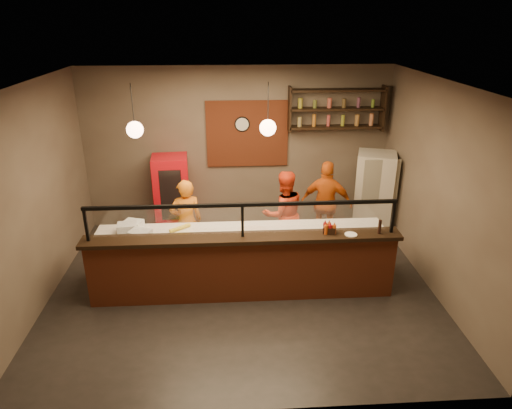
{
  "coord_description": "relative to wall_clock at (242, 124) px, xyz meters",
  "views": [
    {
      "loc": [
        -0.18,
        -6.28,
        4.07
      ],
      "look_at": [
        0.23,
        0.3,
        1.31
      ],
      "focal_mm": 32.0,
      "sensor_mm": 36.0,
      "label": 1
    }
  ],
  "objects": [
    {
      "name": "prep_tub_c",
      "position": [
        -1.64,
        -2.46,
        -1.12
      ],
      "size": [
        0.37,
        0.34,
        0.15
      ],
      "primitive_type": "cube",
      "rotation": [
        0.0,
        0.0,
        -0.4
      ],
      "color": "silver",
      "rests_on": "worktop"
    },
    {
      "name": "wall_shelving",
      "position": [
        1.8,
        -0.14,
        0.3
      ],
      "size": [
        1.84,
        0.28,
        0.85
      ],
      "color": "black",
      "rests_on": "wall_back"
    },
    {
      "name": "sneeze_guard",
      "position": [
        -0.1,
        -2.76,
        -0.73
      ],
      "size": [
        4.5,
        0.05,
        0.52
      ],
      "color": "white",
      "rests_on": "counter_ledge"
    },
    {
      "name": "counter_ledge",
      "position": [
        -0.1,
        -2.76,
        -1.07
      ],
      "size": [
        4.7,
        0.37,
        0.06
      ],
      "primitive_type": "cube",
      "color": "black",
      "rests_on": "service_counter"
    },
    {
      "name": "service_counter",
      "position": [
        -0.1,
        -2.76,
        -1.6
      ],
      "size": [
        4.6,
        0.25,
        1.0
      ],
      "primitive_type": "cube",
      "color": "brown",
      "rests_on": "floor"
    },
    {
      "name": "worktop_cabinet",
      "position": [
        -0.1,
        -2.26,
        -1.68
      ],
      "size": [
        4.6,
        0.75,
        0.85
      ],
      "primitive_type": "cube",
      "color": "gray",
      "rests_on": "floor"
    },
    {
      "name": "pendant_right",
      "position": [
        0.3,
        -2.26,
        0.45
      ],
      "size": [
        0.24,
        0.24,
        0.77
      ],
      "color": "black",
      "rests_on": "ceiling"
    },
    {
      "name": "cook_mid",
      "position": [
        0.67,
        -1.4,
        -1.3
      ],
      "size": [
        0.9,
        0.78,
        1.59
      ],
      "primitive_type": "imported",
      "rotation": [
        0.0,
        0.0,
        3.39
      ],
      "color": "red",
      "rests_on": "floor"
    },
    {
      "name": "ceiling",
      "position": [
        -0.1,
        -2.46,
        1.1
      ],
      "size": [
        6.0,
        6.0,
        0.0
      ],
      "primitive_type": "plane",
      "rotation": [
        3.14,
        0.0,
        0.0
      ],
      "color": "#342D28",
      "rests_on": "wall_back"
    },
    {
      "name": "pendant_left",
      "position": [
        -1.6,
        -2.26,
        0.45
      ],
      "size": [
        0.24,
        0.24,
        0.77
      ],
      "color": "black",
      "rests_on": "ceiling"
    },
    {
      "name": "condiment_caddy",
      "position": [
        1.19,
        -2.73,
        -0.99
      ],
      "size": [
        0.21,
        0.18,
        0.1
      ],
      "primitive_type": "cube",
      "rotation": [
        0.0,
        0.0,
        -0.26
      ],
      "color": "black",
      "rests_on": "counter_ledge"
    },
    {
      "name": "worktop",
      "position": [
        -0.1,
        -2.26,
        -1.23
      ],
      "size": [
        4.6,
        0.75,
        0.05
      ],
      "primitive_type": "cube",
      "color": "white",
      "rests_on": "worktop_cabinet"
    },
    {
      "name": "cook_left",
      "position": [
        -1.03,
        -1.57,
        -1.33
      ],
      "size": [
        0.63,
        0.5,
        1.53
      ],
      "primitive_type": "imported",
      "rotation": [
        0.0,
        0.0,
        3.4
      ],
      "color": "orange",
      "rests_on": "floor"
    },
    {
      "name": "wall_clock",
      "position": [
        0.0,
        0.0,
        0.0
      ],
      "size": [
        0.3,
        0.04,
        0.3
      ],
      "primitive_type": "cylinder",
      "rotation": [
        1.57,
        0.0,
        0.0
      ],
      "color": "black",
      "rests_on": "wall_back"
    },
    {
      "name": "cook_right",
      "position": [
        1.52,
        -1.01,
        -1.29
      ],
      "size": [
        1.03,
        0.66,
        1.62
      ],
      "primitive_type": "imported",
      "rotation": [
        0.0,
        0.0,
        2.84
      ],
      "color": "#D45A14",
      "rests_on": "floor"
    },
    {
      "name": "prep_tub_a",
      "position": [
        -1.89,
        -2.19,
        -1.13
      ],
      "size": [
        0.32,
        0.27,
        0.15
      ],
      "primitive_type": "cube",
      "rotation": [
        0.0,
        0.0,
        0.13
      ],
      "color": "silver",
      "rests_on": "worktop"
    },
    {
      "name": "floor",
      "position": [
        -0.1,
        -2.46,
        -2.1
      ],
      "size": [
        6.0,
        6.0,
        0.0
      ],
      "primitive_type": "plane",
      "color": "black",
      "rests_on": "ground"
    },
    {
      "name": "brick_patch",
      "position": [
        0.1,
        0.01,
        -0.2
      ],
      "size": [
        1.6,
        0.04,
        1.3
      ],
      "primitive_type": "cube",
      "color": "brown",
      "rests_on": "wall_back"
    },
    {
      "name": "pepper_mill",
      "position": [
        1.93,
        -2.79,
        -0.93
      ],
      "size": [
        0.06,
        0.06,
        0.22
      ],
      "primitive_type": "cylinder",
      "rotation": [
        0.0,
        0.0,
        -0.27
      ],
      "color": "black",
      "rests_on": "counter_ledge"
    },
    {
      "name": "wall_left",
      "position": [
        -3.1,
        -2.46,
        -0.5
      ],
      "size": [
        0.0,
        5.0,
        5.0
      ],
      "primitive_type": "plane",
      "rotation": [
        1.57,
        0.0,
        1.57
      ],
      "color": "#6C5E4F",
      "rests_on": "floor"
    },
    {
      "name": "red_cooler",
      "position": [
        -1.41,
        -0.31,
        -1.32
      ],
      "size": [
        0.72,
        0.67,
        1.57
      ],
      "primitive_type": "cube",
      "rotation": [
        0.0,
        0.0,
        0.08
      ],
      "color": "red",
      "rests_on": "floor"
    },
    {
      "name": "wall_right",
      "position": [
        2.9,
        -2.46,
        -0.5
      ],
      "size": [
        0.0,
        5.0,
        5.0
      ],
      "primitive_type": "plane",
      "rotation": [
        1.57,
        0.0,
        -1.57
      ],
      "color": "#6C5E4F",
      "rests_on": "floor"
    },
    {
      "name": "pizza_dough",
      "position": [
        0.08,
        -2.36,
        -1.19
      ],
      "size": [
        0.68,
        0.68,
        0.01
      ],
      "primitive_type": "cylinder",
      "rotation": [
        0.0,
        0.0,
        0.24
      ],
      "color": "beige",
      "rests_on": "worktop"
    },
    {
      "name": "prep_tub_b",
      "position": [
        -1.82,
        -2.08,
        -1.13
      ],
      "size": [
        0.34,
        0.3,
        0.14
      ],
      "primitive_type": "cube",
      "rotation": [
        0.0,
        0.0,
        -0.29
      ],
      "color": "white",
      "rests_on": "worktop"
    },
    {
      "name": "fridge",
      "position": [
        2.5,
        -0.71,
        -1.26
      ],
      "size": [
        0.86,
        0.83,
        1.68
      ],
      "primitive_type": "cube",
      "rotation": [
        0.0,
        0.0,
        -0.31
      ],
      "color": "beige",
      "rests_on": "floor"
    },
    {
      "name": "wall_front",
      "position": [
        -0.1,
        -4.96,
        -0.5
      ],
      "size": [
        6.0,
        0.0,
        6.0
      ],
      "primitive_type": "plane",
      "rotation": [
        -1.57,
        0.0,
        0.0
      ],
      "color": "#6C5E4F",
      "rests_on": "floor"
    },
    {
      "name": "wall_back",
      "position": [
        -0.1,
        0.04,
        -0.5
      ],
      "size": [
        6.0,
        0.0,
        6.0
      ],
      "primitive_type": "plane",
      "rotation": [
        1.57,
        0.0,
        0.0
      ],
      "color": "#6C5E4F",
      "rests_on": "floor"
    },
    {
      "name": "small_plate",
      "position": [
        1.5,
        -2.82,
        -1.03
      ],
      "size": [
        0.21,
        0.21,
        0.01
      ],
      "primitive_type": "cylinder",
      "rotation": [
        0.0,
        0.0,
        -0.15
      ],
      "color": "white",
      "rests_on": "counter_ledge"
    },
    {
      "name": "rolling_pin",
      "position": [
        -1.08,
        -2.15,
        -1.17
      ],
      "size": [
        0.33,
        0.28,
        0.06
      ],
      "primitive_type": "cylinder",
      "rotation": [
        0.0,
        1.57,
        0.66
      ],
      "color": "gold",
      "rests_on": "worktop"
    }
  ]
}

